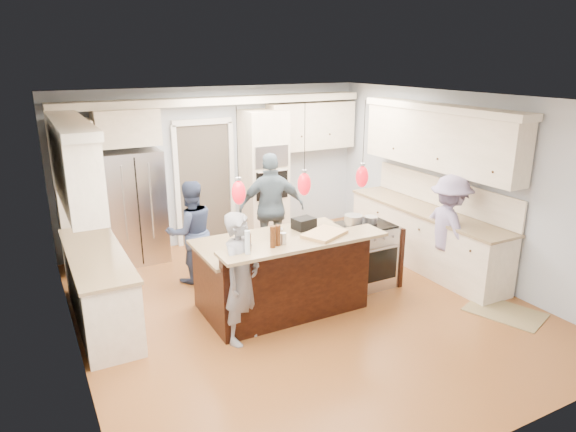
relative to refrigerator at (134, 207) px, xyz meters
name	(u,v)px	position (x,y,z in m)	size (l,w,h in m)	color
ground_plane	(300,305)	(1.55, -2.64, -0.90)	(6.00, 6.00, 0.00)	#A55C2D
room_shell	(301,172)	(1.55, -2.64, 0.92)	(5.54, 6.04, 2.72)	#B2BCC6
refrigerator	(134,207)	(0.00, 0.00, 0.00)	(0.90, 0.70, 1.80)	#B7B7BC
oven_column	(264,176)	(2.30, 0.03, 0.25)	(0.72, 0.69, 2.30)	#FAE8CB
back_upper_cabinets	(178,153)	(0.80, 0.12, 0.77)	(5.30, 0.61, 2.54)	#FAE8CB
right_counter_run	(429,201)	(3.99, -2.34, 0.16)	(0.64, 3.10, 2.51)	#FAE8CB
left_cabinets	(90,242)	(-0.89, -1.84, 0.16)	(0.64, 2.30, 2.51)	#FAE8CB
kitchen_island	(281,273)	(1.30, -2.57, -0.41)	(2.10, 1.46, 1.12)	black
island_range	(366,254)	(2.71, -2.49, -0.44)	(0.82, 0.71, 0.92)	#B7B7BC
pendant_lights	(304,184)	(1.30, -3.15, 0.90)	(1.75, 0.15, 1.03)	black
person_bar_end	(242,278)	(0.53, -3.09, -0.12)	(0.57, 0.37, 1.56)	gray
person_far_left	(191,232)	(0.55, -1.19, -0.15)	(0.73, 0.57, 1.51)	navy
person_far_right	(272,208)	(1.93, -1.04, -0.02)	(1.03, 0.43, 1.76)	slate
person_range_side	(449,230)	(3.80, -2.98, -0.10)	(1.03, 0.59, 1.60)	#8C7FAB
floor_rug	(505,312)	(3.79, -4.08, -0.89)	(0.63, 0.92, 0.01)	#948050
water_bottle	(247,242)	(0.56, -3.22, 0.35)	(0.06, 0.06, 0.27)	silver
beer_bottle_a	(273,237)	(0.88, -3.18, 0.35)	(0.06, 0.06, 0.25)	#44210C
beer_bottle_b	(249,242)	(0.60, -3.15, 0.32)	(0.05, 0.05, 0.21)	#44210C
beer_bottle_c	(278,235)	(0.96, -3.15, 0.34)	(0.06, 0.06, 0.24)	#44210C
drink_can	(283,238)	(1.04, -3.13, 0.29)	(0.07, 0.07, 0.13)	#B7B7BC
cutting_board	(324,234)	(1.61, -3.11, 0.24)	(0.51, 0.36, 0.04)	tan
pot_large	(353,220)	(2.50, -2.46, 0.09)	(0.26, 0.26, 0.15)	#B7B7BC
pot_small	(371,220)	(2.78, -2.48, 0.07)	(0.19, 0.19, 0.10)	#B7B7BC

